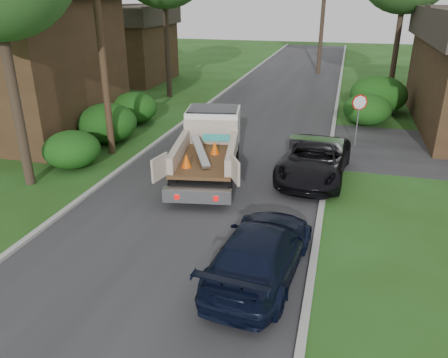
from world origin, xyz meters
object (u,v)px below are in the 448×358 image
Objects in this scene: flatbed_truck at (210,140)px; navy_suv at (261,251)px; stop_sign at (359,109)px; black_pickup at (314,160)px; house_left_near at (6,47)px; utility_pole at (100,34)px; house_left_far at (122,43)px.

flatbed_truck is 7.57m from navy_suv.
black_pickup is at bearing -109.57° from stop_sign.
stop_sign is 0.26× the size of house_left_near.
utility_pole reaches higher than stop_sign.
utility_pole reaches higher than house_left_near.
black_pickup is at bearing -90.84° from navy_suv.
house_left_far is at bearing -50.69° from navy_suv.
black_pickup is at bearing -3.03° from utility_pole.
stop_sign is 22.81m from house_left_far.
house_left_far reaches higher than stop_sign.
stop_sign is at bearing 75.15° from black_pickup.
utility_pole is at bearing -64.77° from house_left_far.
stop_sign is 0.39× the size of flatbed_truck.
house_left_near is at bearing -84.29° from house_left_far.
house_left_far is at bearing 145.19° from stop_sign.
navy_suv is at bearing -101.79° from stop_sign.
house_left_near reaches higher than flatbed_truck.
stop_sign is at bearing -96.11° from navy_suv.
utility_pole reaches higher than black_pickup.
black_pickup is 7.05m from navy_suv.
utility_pole is (-10.68, -4.02, 3.40)m from stop_sign.
house_left_near is 12.13m from flatbed_truck.
utility_pole is 6.88m from house_left_near.
house_left_near is at bearing -173.37° from stop_sign.
house_left_far is at bearing 95.71° from house_left_near.
utility_pole is 1.03× the size of house_left_near.
utility_pole reaches higher than navy_suv.
stop_sign is at bearing 6.63° from house_left_near.
utility_pole is 1.91× the size of black_pickup.
stop_sign is 0.25× the size of utility_pole.
house_left_far is 22.03m from flatbed_truck.
stop_sign is 0.51× the size of navy_suv.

